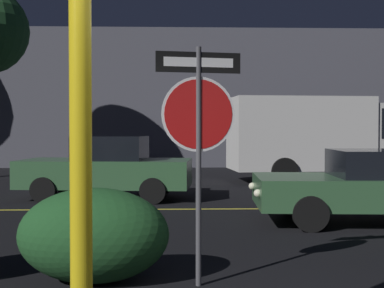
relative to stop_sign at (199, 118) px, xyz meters
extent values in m
cube|color=gold|center=(0.41, 5.57, -1.82)|extent=(34.08, 0.12, 0.01)
cylinder|color=#4C4C51|center=(0.00, 0.00, -0.53)|extent=(0.06, 0.06, 2.58)
cylinder|color=white|center=(0.00, 0.00, 0.04)|extent=(0.80, 0.15, 0.81)
cylinder|color=#B71414|center=(0.00, 0.00, 0.04)|extent=(0.74, 0.15, 0.75)
cube|color=black|center=(0.00, 0.00, 0.59)|extent=(0.92, 0.19, 0.22)
cube|color=white|center=(0.00, 0.00, 0.59)|extent=(0.75, 0.16, 0.10)
cylinder|color=yellow|center=(-0.80, -2.64, -0.38)|extent=(0.13, 0.13, 2.87)
ellipsoid|color=#1E4C23|center=(-1.15, 0.16, -1.29)|extent=(1.67, 1.08, 1.05)
cube|color=#335B38|center=(-1.93, 7.39, -1.19)|extent=(4.25, 2.23, 0.66)
cube|color=black|center=(-1.80, 7.38, -0.57)|extent=(1.79, 1.73, 0.57)
cylinder|color=black|center=(-3.28, 6.64, -1.52)|extent=(0.62, 0.26, 0.60)
cylinder|color=black|center=(-3.10, 8.39, -1.52)|extent=(0.62, 0.26, 0.60)
cylinder|color=black|center=(-0.75, 6.39, -1.52)|extent=(0.62, 0.26, 0.60)
cylinder|color=black|center=(-0.58, 8.14, -1.52)|extent=(0.62, 0.26, 0.60)
sphere|color=#F4EFCC|center=(-4.05, 7.03, -1.16)|extent=(0.14, 0.14, 0.14)
sphere|color=#F4EFCC|center=(-3.94, 8.16, -1.16)|extent=(0.14, 0.14, 0.14)
cube|color=#335B38|center=(3.37, 3.80, -1.25)|extent=(4.38, 2.15, 0.54)
cube|color=black|center=(3.49, 3.80, -0.74)|extent=(1.81, 1.72, 0.48)
cylinder|color=black|center=(1.99, 2.99, -1.52)|extent=(0.61, 0.24, 0.60)
cylinder|color=black|center=(2.11, 4.79, -1.52)|extent=(0.61, 0.24, 0.60)
sphere|color=#F4EFCC|center=(1.17, 3.36, -1.22)|extent=(0.14, 0.14, 0.14)
sphere|color=#F4EFCC|center=(1.25, 4.52, -1.22)|extent=(0.14, 0.14, 0.14)
cube|color=silver|center=(3.79, 11.53, -0.25)|extent=(4.56, 2.50, 2.33)
cylinder|color=black|center=(2.93, 12.50, -1.40)|extent=(0.86, 0.35, 0.84)
cylinder|color=black|center=(3.09, 10.43, -1.40)|extent=(0.86, 0.35, 0.84)
cube|color=#4C4C56|center=(2.07, 19.86, 1.30)|extent=(23.52, 3.56, 6.24)
camera|label=1|loc=(-0.26, -5.73, -0.13)|focal=50.00mm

